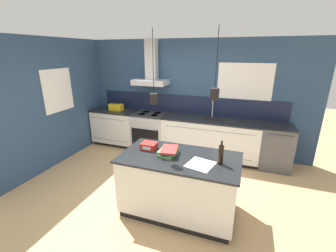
{
  "coord_description": "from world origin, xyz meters",
  "views": [
    {
      "loc": [
        1.34,
        -3.05,
        2.33
      ],
      "look_at": [
        0.05,
        0.54,
        1.05
      ],
      "focal_mm": 24.0,
      "sensor_mm": 36.0,
      "label": 1
    }
  ],
  "objects_px": {
    "dishwasher": "(276,147)",
    "red_supply_box": "(149,146)",
    "book_stack": "(169,152)",
    "oven_range": "(150,131)",
    "yellow_toolbox": "(116,107)",
    "bottle_on_island": "(221,154)"
  },
  "relations": [
    {
      "from": "red_supply_box",
      "to": "yellow_toolbox",
      "type": "relative_size",
      "value": 0.67
    },
    {
      "from": "dishwasher",
      "to": "red_supply_box",
      "type": "height_order",
      "value": "red_supply_box"
    },
    {
      "from": "oven_range",
      "to": "yellow_toolbox",
      "type": "bearing_deg",
      "value": 179.73
    },
    {
      "from": "oven_range",
      "to": "bottle_on_island",
      "type": "xyz_separation_m",
      "value": [
        1.92,
        -2.0,
        0.59
      ]
    },
    {
      "from": "dishwasher",
      "to": "yellow_toolbox",
      "type": "height_order",
      "value": "yellow_toolbox"
    },
    {
      "from": "dishwasher",
      "to": "book_stack",
      "type": "relative_size",
      "value": 2.49
    },
    {
      "from": "red_supply_box",
      "to": "book_stack",
      "type": "bearing_deg",
      "value": -14.57
    },
    {
      "from": "dishwasher",
      "to": "red_supply_box",
      "type": "bearing_deg",
      "value": -136.41
    },
    {
      "from": "dishwasher",
      "to": "red_supply_box",
      "type": "relative_size",
      "value": 4.01
    },
    {
      "from": "red_supply_box",
      "to": "yellow_toolbox",
      "type": "xyz_separation_m",
      "value": [
        -1.76,
        1.89,
        0.03
      ]
    },
    {
      "from": "red_supply_box",
      "to": "bottle_on_island",
      "type": "bearing_deg",
      "value": -6.09
    },
    {
      "from": "bottle_on_island",
      "to": "red_supply_box",
      "type": "height_order",
      "value": "bottle_on_island"
    },
    {
      "from": "dishwasher",
      "to": "red_supply_box",
      "type": "distance_m",
      "value": 2.79
    },
    {
      "from": "yellow_toolbox",
      "to": "red_supply_box",
      "type": "bearing_deg",
      "value": -46.97
    },
    {
      "from": "book_stack",
      "to": "oven_range",
      "type": "bearing_deg",
      "value": 120.93
    },
    {
      "from": "red_supply_box",
      "to": "yellow_toolbox",
      "type": "height_order",
      "value": "yellow_toolbox"
    },
    {
      "from": "book_stack",
      "to": "red_supply_box",
      "type": "xyz_separation_m",
      "value": [
        -0.35,
        0.09,
        0.0
      ]
    },
    {
      "from": "oven_range",
      "to": "bottle_on_island",
      "type": "relative_size",
      "value": 2.79
    },
    {
      "from": "book_stack",
      "to": "red_supply_box",
      "type": "relative_size",
      "value": 1.61
    },
    {
      "from": "oven_range",
      "to": "book_stack",
      "type": "bearing_deg",
      "value": -59.07
    },
    {
      "from": "bottle_on_island",
      "to": "yellow_toolbox",
      "type": "xyz_separation_m",
      "value": [
        -2.85,
        2.01,
        -0.06
      ]
    },
    {
      "from": "oven_range",
      "to": "dishwasher",
      "type": "distance_m",
      "value": 2.82
    }
  ]
}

